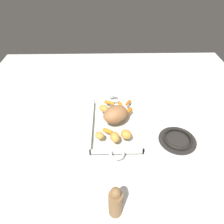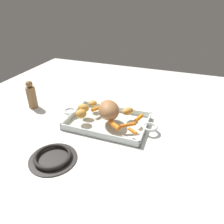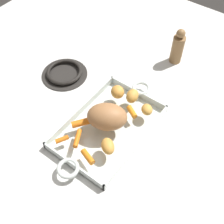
{
  "view_description": "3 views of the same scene",
  "coord_description": "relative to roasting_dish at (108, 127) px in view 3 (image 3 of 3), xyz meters",
  "views": [
    {
      "loc": [
        0.77,
        -0.03,
        0.75
      ],
      "look_at": [
        -0.03,
        -0.02,
        0.07
      ],
      "focal_mm": 33.07,
      "sensor_mm": 36.0,
      "label": 1
    },
    {
      "loc": [
        -0.3,
        0.76,
        0.54
      ],
      "look_at": [
        -0.01,
        -0.03,
        0.05
      ],
      "focal_mm": 33.22,
      "sensor_mm": 36.0,
      "label": 2
    },
    {
      "loc": [
        -0.43,
        -0.33,
        0.8
      ],
      "look_at": [
        0.03,
        0.01,
        0.06
      ],
      "focal_mm": 45.66,
      "sensor_mm": 36.0,
      "label": 3
    }
  ],
  "objects": [
    {
      "name": "stove_burner_rear",
      "position": [
        0.1,
        0.3,
        0.0
      ],
      "size": [
        0.18,
        0.18,
        0.02
      ],
      "color": "#282623",
      "rests_on": "ground_plane"
    },
    {
      "name": "potato_halved",
      "position": [
        0.11,
        -0.08,
        0.04
      ],
      "size": [
        0.06,
        0.06,
        0.03
      ],
      "primitive_type": "ellipsoid",
      "rotation": [
        0.0,
        0.0,
        3.93
      ],
      "color": "gold",
      "rests_on": "roasting_dish"
    },
    {
      "name": "roasting_dish",
      "position": [
        0.0,
        0.0,
        0.0
      ],
      "size": [
        0.47,
        0.24,
        0.04
      ],
      "color": "silver",
      "rests_on": "ground_plane"
    },
    {
      "name": "pork_roast",
      "position": [
        -0.01,
        -0.0,
        0.07
      ],
      "size": [
        0.15,
        0.16,
        0.08
      ],
      "primitive_type": "ellipsoid",
      "rotation": [
        0.0,
        0.0,
        5.24
      ],
      "color": "#A56E42",
      "rests_on": "roasting_dish"
    },
    {
      "name": "pepper_mill",
      "position": [
        0.44,
        -0.01,
        0.06
      ],
      "size": [
        0.05,
        0.05,
        0.15
      ],
      "color": "olive",
      "rests_on": "ground_plane"
    },
    {
      "name": "potato_corner",
      "position": [
        0.13,
        -0.01,
        0.05
      ],
      "size": [
        0.06,
        0.05,
        0.04
      ],
      "primitive_type": "ellipsoid",
      "rotation": [
        0.0,
        0.0,
        0.22
      ],
      "color": "gold",
      "rests_on": "roasting_dish"
    },
    {
      "name": "ground_plane",
      "position": [
        0.0,
        0.0,
        -0.01
      ],
      "size": [
        1.75,
        1.75,
        0.0
      ],
      "primitive_type": "plane",
      "color": "silver"
    },
    {
      "name": "potato_near_roast",
      "position": [
        0.11,
        0.04,
        0.05
      ],
      "size": [
        0.07,
        0.07,
        0.04
      ],
      "primitive_type": "ellipsoid",
      "rotation": [
        0.0,
        0.0,
        4.07
      ],
      "color": "gold",
      "rests_on": "roasting_dish"
    },
    {
      "name": "baby_carrot_center_right",
      "position": [
        0.08,
        -0.04,
        0.04
      ],
      "size": [
        0.04,
        0.05,
        0.02
      ],
      "primitive_type": "cylinder",
      "rotation": [
        1.52,
        0.0,
        2.64
      ],
      "color": "orange",
      "rests_on": "roasting_dish"
    },
    {
      "name": "baby_carrot_center_left",
      "position": [
        -0.14,
        -0.03,
        0.04
      ],
      "size": [
        0.03,
        0.06,
        0.02
      ],
      "primitive_type": "cylinder",
      "rotation": [
        1.62,
        0.0,
        2.82
      ],
      "color": "orange",
      "rests_on": "roasting_dish"
    },
    {
      "name": "baby_carrot_northeast",
      "position": [
        -0.14,
        0.08,
        0.03
      ],
      "size": [
        0.05,
        0.03,
        0.02
      ],
      "primitive_type": "cylinder",
      "rotation": [
        1.54,
        0.0,
        1.06
      ],
      "color": "orange",
      "rests_on": "roasting_dish"
    },
    {
      "name": "baby_carrot_long",
      "position": [
        -0.11,
        0.04,
        0.03
      ],
      "size": [
        0.07,
        0.05,
        0.02
      ],
      "primitive_type": "cylinder",
      "rotation": [
        1.48,
        0.0,
        5.22
      ],
      "color": "orange",
      "rests_on": "roasting_dish"
    },
    {
      "name": "potato_whole",
      "position": [
        -0.08,
        -0.06,
        0.04
      ],
      "size": [
        0.07,
        0.07,
        0.04
      ],
      "primitive_type": "ellipsoid",
      "rotation": [
        0.0,
        0.0,
        4.03
      ],
      "color": "gold",
      "rests_on": "roasting_dish"
    },
    {
      "name": "baby_carrot_southwest",
      "position": [
        -0.06,
        0.07,
        0.04
      ],
      "size": [
        0.06,
        0.06,
        0.02
      ],
      "primitive_type": "cylinder",
      "rotation": [
        1.59,
        0.0,
        4.08
      ],
      "color": "orange",
      "rests_on": "roasting_dish"
    }
  ]
}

